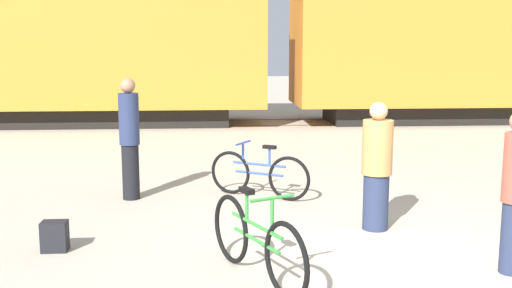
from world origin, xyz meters
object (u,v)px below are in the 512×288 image
object	(u,v)px
freight_train	(279,27)
person_in_tan	(377,167)
bicycle_green	(256,242)
bicycle_blue	(259,174)
backpack	(55,236)
person_in_navy	(130,138)

from	to	relation	value
freight_train	person_in_tan	xyz separation A→B (m)	(0.05, -10.61, -2.04)
bicycle_green	bicycle_blue	bearing A→B (deg)	85.14
bicycle_blue	backpack	size ratio (longest dim) A/B	4.27
freight_train	person_in_navy	xyz separation A→B (m)	(-3.19, -8.87, -1.90)
bicycle_green	person_in_tan	xyz separation A→B (m)	(1.60, 1.52, 0.40)
person_in_navy	person_in_tan	xyz separation A→B (m)	(3.24, -1.74, -0.14)
bicycle_green	person_in_tan	bearing A→B (deg)	43.61
freight_train	backpack	size ratio (longest dim) A/B	162.19
person_in_navy	backpack	bearing A→B (deg)	84.83
bicycle_green	backpack	world-z (taller)	bicycle_green
bicycle_blue	person_in_tan	world-z (taller)	person_in_tan
bicycle_green	backpack	xyz separation A→B (m)	(-2.18, 0.98, -0.21)
bicycle_blue	person_in_tan	bearing A→B (deg)	-52.17
freight_train	backpack	bearing A→B (deg)	-108.51
freight_train	person_in_tan	size ratio (longest dim) A/B	34.64
person_in_navy	backpack	distance (m)	2.47
bicycle_green	person_in_tan	size ratio (longest dim) A/B	1.05
bicycle_green	person_in_tan	distance (m)	2.25
bicycle_blue	backpack	bearing A→B (deg)	-137.47
freight_train	bicycle_green	distance (m)	12.47
freight_train	bicycle_blue	distance (m)	9.33
bicycle_blue	person_in_tan	distance (m)	2.20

